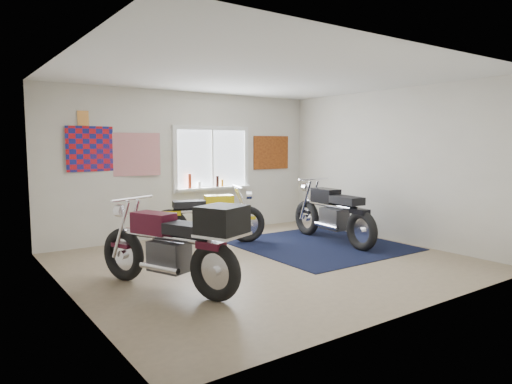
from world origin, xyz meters
TOP-DOWN VIEW (x-y plane):
  - ground at (0.00, 0.00)m, footprint 5.50×5.50m
  - room_shell at (0.00, 0.00)m, footprint 5.50×5.50m
  - navy_rug at (1.39, 0.38)m, footprint 2.52×2.62m
  - window_assembly at (0.50, 2.47)m, footprint 1.66×0.17m
  - oil_bottles at (0.26, 2.40)m, footprint 0.77×0.07m
  - flag_display at (-1.90, 2.48)m, footprint 1.60×0.10m
  - triumph_poster at (1.95, 2.48)m, footprint 0.90×0.03m
  - yellow_triumph at (-0.13, 1.50)m, footprint 1.95×0.83m
  - black_chrome_bike at (1.75, 0.42)m, footprint 0.66×2.17m
  - maroon_tourer at (-1.68, -0.51)m, footprint 1.13×2.07m

SIDE VIEW (x-z plane):
  - ground at x=0.00m, z-range 0.00..0.00m
  - navy_rug at x=1.39m, z-range 0.00..0.01m
  - yellow_triumph at x=-0.13m, z-range -0.06..0.95m
  - black_chrome_bike at x=1.75m, z-range -0.07..1.04m
  - maroon_tourer at x=-1.68m, z-range 0.02..1.11m
  - oil_bottles at x=0.26m, z-range 0.87..1.15m
  - window_assembly at x=0.50m, z-range 0.74..2.00m
  - triumph_poster at x=1.95m, z-range 1.20..1.90m
  - room_shell at x=0.00m, z-range -1.11..4.39m
  - flag_display at x=-1.90m, z-range 1.56..2.73m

